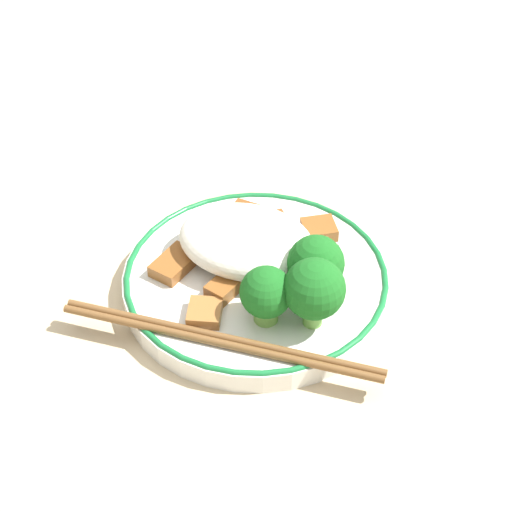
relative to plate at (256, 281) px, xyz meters
The scene contains 13 objects.
ground_plane 0.01m from the plate, ahead, with size 3.00×3.00×0.00m, color #C6B28E.
plate is the anchor object (origin of this frame).
rice_mound 0.03m from the plate, 46.87° to the right, with size 0.11×0.08×0.04m.
broccoli_back_left 0.06m from the plate, 118.49° to the left, with size 0.04×0.04×0.05m.
broccoli_back_center 0.08m from the plate, 148.66° to the left, with size 0.05×0.05×0.06m.
broccoli_back_right 0.06m from the plate, behind, with size 0.04×0.04×0.05m.
meat_near_front 0.06m from the plate, 70.31° to the left, with size 0.03×0.03×0.01m.
meat_near_left 0.07m from the plate, 13.72° to the left, with size 0.03×0.04×0.01m.
meat_near_right 0.06m from the plate, 91.06° to the right, with size 0.04×0.04×0.01m.
meat_near_back 0.07m from the plate, 63.11° to the right, with size 0.03×0.03×0.01m.
meat_on_rice_edge 0.07m from the plate, 116.99° to the right, with size 0.04×0.04×0.01m.
meat_mid_left 0.03m from the plate, 60.08° to the left, with size 0.03×0.03×0.01m.
chopsticks 0.08m from the plate, 87.96° to the left, with size 0.25×0.03×0.01m.
Camera 1 is at (-0.17, 0.47, 0.49)m, focal length 60.00 mm.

